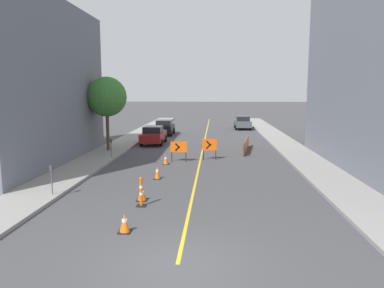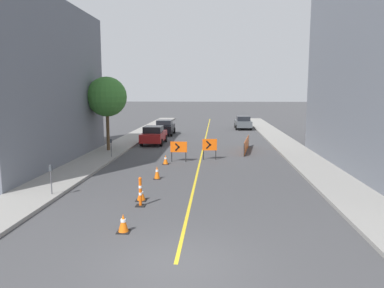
{
  "view_description": "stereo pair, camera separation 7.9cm",
  "coord_description": "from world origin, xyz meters",
  "views": [
    {
      "loc": [
        0.98,
        -9.5,
        4.66
      ],
      "look_at": [
        -0.61,
        16.04,
        1.0
      ],
      "focal_mm": 35.0,
      "sensor_mm": 36.0,
      "label": 1
    },
    {
      "loc": [
        1.06,
        -9.5,
        4.66
      ],
      "look_at": [
        -0.61,
        16.04,
        1.0
      ],
      "focal_mm": 35.0,
      "sensor_mm": 36.0,
      "label": 2
    }
  ],
  "objects": [
    {
      "name": "parked_car_curb_far",
      "position": [
        4.32,
        36.38,
        0.8
      ],
      "size": [
        1.94,
        4.34,
        1.59
      ],
      "rotation": [
        0.0,
        0.0,
        0.02
      ],
      "color": "#474C51",
      "rests_on": "ground_plane"
    },
    {
      "name": "arrow_barricade_primary",
      "position": [
        -1.4,
        14.68,
        0.94
      ],
      "size": [
        1.1,
        0.09,
        1.34
      ],
      "rotation": [
        0.0,
        0.0,
        -0.01
      ],
      "color": "#EF560C",
      "rests_on": "ground_plane"
    },
    {
      "name": "lane_stripe",
      "position": [
        0.0,
        26.26,
        0.0
      ],
      "size": [
        0.12,
        52.51,
        0.01
      ],
      "color": "gold",
      "rests_on": "ground_plane"
    },
    {
      "name": "safety_mesh_fence",
      "position": [
        3.41,
        19.41,
        0.49
      ],
      "size": [
        0.8,
        5.2,
        0.97
      ],
      "rotation": [
        0.0,
        0.0,
        1.43
      ],
      "color": "#EF560C",
      "rests_on": "ground_plane"
    },
    {
      "name": "parking_meter_near_curb",
      "position": [
        -6.13,
        6.03,
        1.08
      ],
      "size": [
        0.12,
        0.11,
        1.32
      ],
      "color": "#4C4C51",
      "rests_on": "sidewalk_left"
    },
    {
      "name": "parking_meter_far_curb",
      "position": [
        -6.13,
        15.44,
        1.03
      ],
      "size": [
        0.12,
        0.11,
        1.24
      ],
      "color": "#4C4C51",
      "rests_on": "sidewalk_left"
    },
    {
      "name": "traffic_cone_second",
      "position": [
        -2.12,
        5.84,
        0.28
      ],
      "size": [
        0.45,
        0.45,
        0.56
      ],
      "color": "black",
      "rests_on": "ground_plane"
    },
    {
      "name": "traffic_cone_third",
      "position": [
        -2.06,
        9.79,
        0.35
      ],
      "size": [
        0.38,
        0.38,
        0.7
      ],
      "color": "black",
      "rests_on": "ground_plane"
    },
    {
      "name": "building_facade_left",
      "position": [
        -11.31,
        13.42,
        5.1
      ],
      "size": [
        6.0,
        15.07,
        10.21
      ],
      "color": "slate",
      "rests_on": "ground_plane"
    },
    {
      "name": "sidewalk_right",
      "position": [
        7.05,
        26.26,
        0.08
      ],
      "size": [
        2.53,
        52.51,
        0.15
      ],
      "color": "gray",
      "rests_on": "ground_plane"
    },
    {
      "name": "traffic_cone_fourth",
      "position": [
        -2.15,
        13.78,
        0.3
      ],
      "size": [
        0.4,
        0.4,
        0.61
      ],
      "color": "black",
      "rests_on": "ground_plane"
    },
    {
      "name": "arrow_barricade_secondary",
      "position": [
        0.62,
        15.53,
        0.98
      ],
      "size": [
        0.99,
        0.15,
        1.42
      ],
      "rotation": [
        0.0,
        0.0,
        0.09
      ],
      "color": "#EF560C",
      "rests_on": "ground_plane"
    },
    {
      "name": "delineator_post_front",
      "position": [
        -1.99,
        5.05,
        0.52
      ],
      "size": [
        0.38,
        0.38,
        1.21
      ],
      "color": "black",
      "rests_on": "ground_plane"
    },
    {
      "name": "traffic_cone_nearest",
      "position": [
        -1.99,
        2.21,
        0.31
      ],
      "size": [
        0.43,
        0.43,
        0.63
      ],
      "color": "black",
      "rests_on": "ground_plane"
    },
    {
      "name": "parked_car_curb_mid",
      "position": [
        -4.4,
        29.74,
        0.8
      ],
      "size": [
        1.94,
        4.34,
        1.59
      ],
      "rotation": [
        0.0,
        0.0,
        0.02
      ],
      "color": "black",
      "rests_on": "ground_plane"
    },
    {
      "name": "parked_car_curb_near",
      "position": [
        -4.42,
        22.81,
        0.8
      ],
      "size": [
        1.93,
        4.31,
        1.59
      ],
      "rotation": [
        0.0,
        0.0,
        -0.0
      ],
      "color": "maroon",
      "rests_on": "ground_plane"
    },
    {
      "name": "sidewalk_left",
      "position": [
        -7.05,
        26.26,
        0.08
      ],
      "size": [
        2.53,
        52.51,
        0.15
      ],
      "color": "gray",
      "rests_on": "ground_plane"
    },
    {
      "name": "street_tree_left_near",
      "position": [
        -7.17,
        18.3,
        4.19
      ],
      "size": [
        2.99,
        2.99,
        5.55
      ],
      "color": "#4C3823",
      "rests_on": "sidewalk_left"
    },
    {
      "name": "ground_plane",
      "position": [
        0.0,
        0.0,
        0.0
      ],
      "size": [
        300.0,
        300.0,
        0.0
      ],
      "primitive_type": "plane",
      "color": "#424244"
    }
  ]
}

